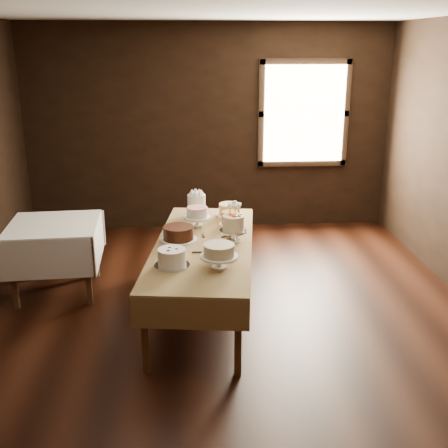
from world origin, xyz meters
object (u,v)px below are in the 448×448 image
(cake_flowers, at_px, (233,230))
(cake_server_c, at_px, (202,232))
(side_table, at_px, (54,232))
(cake_server_b, at_px, (229,260))
(cake_meringue, at_px, (197,206))
(cake_caramel, at_px, (230,219))
(cake_swirl, at_px, (172,258))
(display_table, at_px, (204,248))
(cake_cream, at_px, (219,257))
(cake_server_e, at_px, (174,252))
(flower_vase, at_px, (234,229))
(cake_lattice, at_px, (197,218))
(cake_speckled, at_px, (229,210))
(cake_server_d, at_px, (234,234))
(cake_chocolate, at_px, (178,234))
(cake_server_a, at_px, (210,252))

(cake_flowers, xyz_separation_m, cake_server_c, (-0.28, 0.28, -0.11))
(side_table, xyz_separation_m, cake_server_b, (1.73, -1.01, 0.05))
(cake_meringue, bearing_deg, side_table, -168.33)
(cake_caramel, bearing_deg, cake_flowers, -91.06)
(cake_caramel, bearing_deg, cake_swirl, -118.58)
(display_table, xyz_separation_m, cake_server_c, (0.00, 0.32, 0.06))
(display_table, distance_m, cake_cream, 0.64)
(cake_server_e, bearing_deg, cake_meringue, 105.01)
(flower_vase, bearing_deg, cake_lattice, 141.01)
(cake_lattice, relative_size, cake_swirl, 0.93)
(cake_caramel, relative_size, cake_flowers, 0.83)
(cake_speckled, xyz_separation_m, cake_server_c, (-0.32, -0.54, -0.06))
(cake_server_d, height_order, cake_server_e, same)
(cake_chocolate, distance_m, cake_server_e, 0.33)
(flower_vase, bearing_deg, cake_server_c, 163.82)
(cake_flowers, xyz_separation_m, cake_server_d, (0.03, 0.22, -0.11))
(flower_vase, bearing_deg, cake_server_e, -143.89)
(cake_speckled, distance_m, cake_server_d, 0.61)
(cake_chocolate, xyz_separation_m, cake_server_b, (0.44, -0.55, -0.06))
(cake_cream, height_order, cake_server_e, cake_cream)
(side_table, relative_size, cake_speckled, 3.27)
(display_table, bearing_deg, cake_speckled, 69.71)
(side_table, height_order, cake_lattice, cake_lattice)
(cake_caramel, distance_m, cake_server_c, 0.37)
(display_table, bearing_deg, cake_server_c, 89.87)
(cake_lattice, distance_m, cake_server_d, 0.46)
(cake_caramel, relative_size, cake_server_e, 0.95)
(cake_meringue, bearing_deg, cake_flowers, -68.83)
(cake_swirl, bearing_deg, cake_cream, -10.93)
(display_table, xyz_separation_m, cake_chocolate, (-0.24, 0.11, 0.12))
(side_table, xyz_separation_m, cake_caramel, (1.82, -0.04, 0.11))
(cake_flowers, bearing_deg, cake_chocolate, 171.65)
(cake_lattice, relative_size, flower_vase, 2.38)
(cake_cream, bearing_deg, cake_chocolate, 115.57)
(side_table, bearing_deg, cake_server_b, -30.36)
(cake_cream, bearing_deg, cake_flowers, 74.63)
(cake_swirl, distance_m, flower_vase, 0.97)
(display_table, xyz_separation_m, cake_lattice, (-0.04, 0.51, 0.14))
(cake_chocolate, distance_m, cake_cream, 0.80)
(cake_caramel, height_order, cake_server_a, cake_caramel)
(cake_chocolate, distance_m, cake_server_b, 0.71)
(side_table, distance_m, cake_server_a, 1.78)
(cake_speckled, bearing_deg, cake_cream, -98.05)
(cake_server_d, bearing_deg, cake_swirl, -165.24)
(cake_speckled, bearing_deg, cake_server_d, -89.91)
(cake_speckled, xyz_separation_m, cake_caramel, (-0.02, -0.32, 0.00))
(cake_lattice, distance_m, cake_server_e, 0.77)
(side_table, height_order, cake_server_d, side_table)
(cake_lattice, height_order, cake_server_e, cake_lattice)
(cake_lattice, relative_size, cake_chocolate, 0.76)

